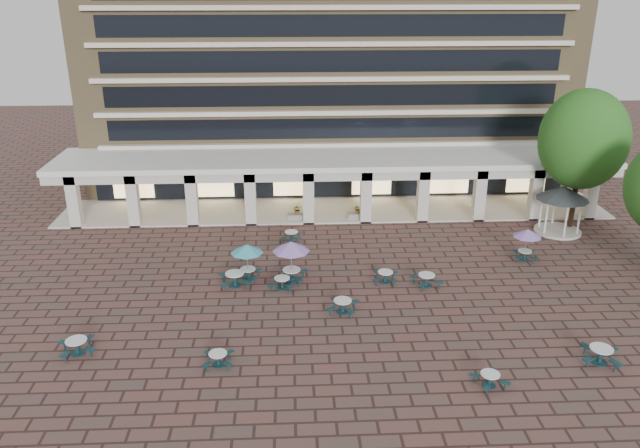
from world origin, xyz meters
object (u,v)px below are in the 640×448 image
Objects in this scene: picnic_table_2 at (490,379)px; gazebo at (562,198)px; picnic_table_1 at (218,358)px; planter_left at (298,214)px; planter_right at (358,214)px; picnic_table_0 at (77,345)px.

gazebo is at bearing 41.43° from picnic_table_2.
planter_left is at bearing 77.61° from picnic_table_1.
planter_right is at bearing 65.17° from picnic_table_1.
gazebo is (22.52, 15.47, 2.17)m from picnic_table_1.
planter_left reaches higher than picnic_table_1.
gazebo reaches higher than picnic_table_0.
picnic_table_0 reaches higher than picnic_table_2.
gazebo is 18.91m from planter_left.
planter_right reaches higher than picnic_table_2.
gazebo is 14.53m from planter_right.
picnic_table_0 is at bearing 151.41° from picnic_table_2.
picnic_table_1 reaches higher than picnic_table_2.
picnic_table_1 is at bearing 151.55° from picnic_table_2.
picnic_table_0 reaches higher than picnic_table_1.
picnic_table_2 is at bearing -30.62° from picnic_table_0.
gazebo is (29.40, 14.18, 2.10)m from picnic_table_0.
picnic_table_1 is at bearing -145.51° from gazebo.
planter_right is (-14.03, 3.15, -2.13)m from gazebo.
picnic_table_0 is at bearing 169.10° from picnic_table_1.
gazebo reaches higher than picnic_table_2.
picnic_table_2 is at bearing -10.50° from picnic_table_1.
planter_left is 4.51m from planter_right.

